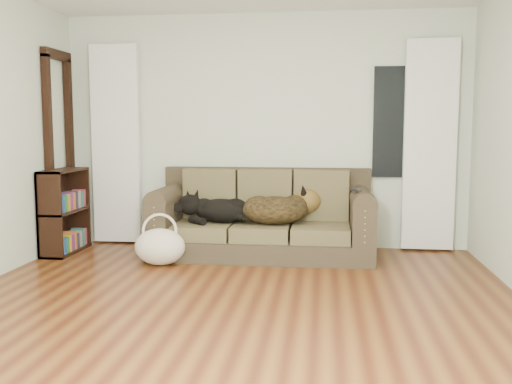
# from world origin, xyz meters

# --- Properties ---
(floor) EXTENTS (5.00, 5.00, 0.00)m
(floor) POSITION_xyz_m (0.00, 0.00, 0.00)
(floor) COLOR #461E0E
(floor) RESTS_ON ground
(wall_back) EXTENTS (4.50, 0.04, 2.60)m
(wall_back) POSITION_xyz_m (0.00, 2.50, 1.30)
(wall_back) COLOR beige
(wall_back) RESTS_ON ground
(curtain_left) EXTENTS (0.55, 0.08, 2.25)m
(curtain_left) POSITION_xyz_m (-1.70, 2.42, 1.15)
(curtain_left) COLOR white
(curtain_left) RESTS_ON ground
(curtain_right) EXTENTS (0.55, 0.08, 2.25)m
(curtain_right) POSITION_xyz_m (1.80, 2.42, 1.15)
(curtain_right) COLOR white
(curtain_right) RESTS_ON ground
(window_pane) EXTENTS (0.50, 0.03, 1.20)m
(window_pane) POSITION_xyz_m (1.45, 2.47, 1.40)
(window_pane) COLOR black
(window_pane) RESTS_ON wall_back
(door_casing) EXTENTS (0.07, 0.60, 2.10)m
(door_casing) POSITION_xyz_m (-2.20, 2.05, 1.05)
(door_casing) COLOR black
(door_casing) RESTS_ON ground
(sofa) EXTENTS (2.28, 0.99, 0.93)m
(sofa) POSITION_xyz_m (0.04, 1.97, 0.45)
(sofa) COLOR #2E2720
(sofa) RESTS_ON floor
(dog_black_lab) EXTENTS (0.70, 0.58, 0.26)m
(dog_black_lab) POSITION_xyz_m (-0.43, 1.96, 0.48)
(dog_black_lab) COLOR black
(dog_black_lab) RESTS_ON sofa
(dog_shepherd) EXTENTS (0.82, 0.65, 0.32)m
(dog_shepherd) POSITION_xyz_m (0.22, 1.96, 0.49)
(dog_shepherd) COLOR black
(dog_shepherd) RESTS_ON sofa
(tv_remote) EXTENTS (0.11, 0.17, 0.02)m
(tv_remote) POSITION_xyz_m (0.99, 1.81, 0.73)
(tv_remote) COLOR black
(tv_remote) RESTS_ON sofa
(tote_bag) EXTENTS (0.56, 0.46, 0.36)m
(tote_bag) POSITION_xyz_m (-0.91, 1.44, 0.16)
(tote_bag) COLOR beige
(tote_bag) RESTS_ON floor
(bookshelf) EXTENTS (0.36, 0.75, 0.90)m
(bookshelf) POSITION_xyz_m (-2.09, 1.88, 0.50)
(bookshelf) COLOR black
(bookshelf) RESTS_ON floor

